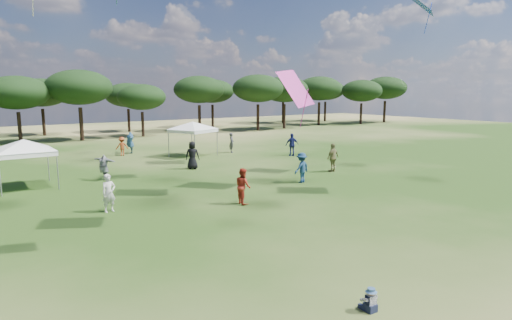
{
  "coord_description": "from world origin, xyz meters",
  "views": [
    {
      "loc": [
        -7.62,
        -4.41,
        5.26
      ],
      "look_at": [
        -0.37,
        6.0,
        3.22
      ],
      "focal_mm": 30.0,
      "sensor_mm": 36.0,
      "label": 1
    }
  ],
  "objects": [
    {
      "name": "tree_line",
      "position": [
        2.39,
        47.41,
        5.42
      ],
      "size": [
        108.78,
        17.63,
        7.77
      ],
      "color": "black",
      "rests_on": "ground"
    },
    {
      "name": "tent_left",
      "position": [
        -4.82,
        21.64,
        2.57
      ],
      "size": [
        5.81,
        5.81,
        3.0
      ],
      "rotation": [
        0.0,
        0.0,
        0.01
      ],
      "color": "gray",
      "rests_on": "ground"
    },
    {
      "name": "tent_right",
      "position": [
        8.01,
        27.03,
        2.71
      ],
      "size": [
        5.58,
        5.58,
        3.14
      ],
      "rotation": [
        0.0,
        0.0,
        0.38
      ],
      "color": "gray",
      "rests_on": "ground"
    },
    {
      "name": "toddler",
      "position": [
        0.15,
        1.92,
        0.27
      ],
      "size": [
        0.4,
        0.45,
        0.59
      ],
      "rotation": [
        0.0,
        0.0,
        -0.06
      ],
      "color": "#151A31",
      "rests_on": "ground"
    },
    {
      "name": "festival_crowd",
      "position": [
        1.26,
        21.6,
        0.87
      ],
      "size": [
        28.25,
        22.3,
        1.91
      ],
      "color": "navy",
      "rests_on": "ground"
    }
  ]
}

